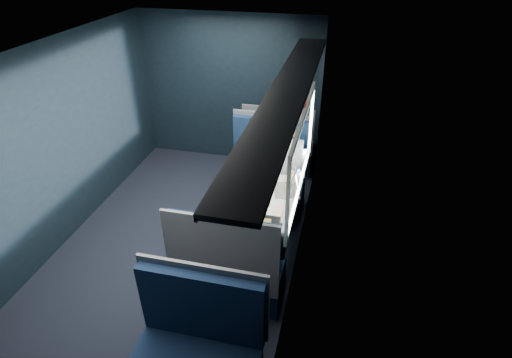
% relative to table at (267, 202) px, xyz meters
% --- Properties ---
extents(ground, '(2.80, 4.20, 0.01)m').
position_rel_table_xyz_m(ground, '(-1.03, 0.00, -0.67)').
color(ground, black).
extents(room_shell, '(3.00, 4.40, 2.40)m').
position_rel_table_xyz_m(room_shell, '(-1.01, 0.00, 0.81)').
color(room_shell, black).
rests_on(room_shell, ground).
extents(table, '(0.62, 1.00, 0.74)m').
position_rel_table_xyz_m(table, '(0.00, 0.00, 0.00)').
color(table, '#54565E').
rests_on(table, ground).
extents(seat_bay_near, '(1.04, 0.62, 1.26)m').
position_rel_table_xyz_m(seat_bay_near, '(-0.19, 0.87, -0.24)').
color(seat_bay_near, '#0B1833').
rests_on(seat_bay_near, ground).
extents(seat_bay_far, '(1.04, 0.62, 1.26)m').
position_rel_table_xyz_m(seat_bay_far, '(-0.18, -0.87, -0.25)').
color(seat_bay_far, '#0B1833').
rests_on(seat_bay_far, ground).
extents(seat_row_front, '(1.04, 0.51, 1.16)m').
position_rel_table_xyz_m(seat_row_front, '(-0.18, 1.80, -0.25)').
color(seat_row_front, '#0B1833').
rests_on(seat_row_front, ground).
extents(seat_row_back, '(1.04, 0.51, 1.16)m').
position_rel_table_xyz_m(seat_row_back, '(-0.18, -1.80, -0.25)').
color(seat_row_back, '#0B1833').
rests_on(seat_row_back, ground).
extents(man, '(0.53, 0.56, 1.32)m').
position_rel_table_xyz_m(man, '(0.07, 0.70, 0.06)').
color(man, black).
rests_on(man, ground).
extents(woman, '(0.53, 0.56, 1.32)m').
position_rel_table_xyz_m(woman, '(0.07, -0.71, 0.06)').
color(woman, black).
rests_on(woman, ground).
extents(papers, '(0.64, 0.79, 0.01)m').
position_rel_table_xyz_m(papers, '(-0.06, -0.08, 0.08)').
color(papers, white).
rests_on(papers, table).
extents(laptop, '(0.32, 0.39, 0.26)m').
position_rel_table_xyz_m(laptop, '(0.24, 0.15, 0.15)').
color(laptop, silver).
rests_on(laptop, table).
extents(bottle_small, '(0.06, 0.06, 0.22)m').
position_rel_table_xyz_m(bottle_small, '(0.30, 0.28, 0.17)').
color(bottle_small, silver).
rests_on(bottle_small, table).
extents(cup, '(0.07, 0.07, 0.09)m').
position_rel_table_xyz_m(cup, '(0.30, 0.44, 0.12)').
color(cup, white).
rests_on(cup, table).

